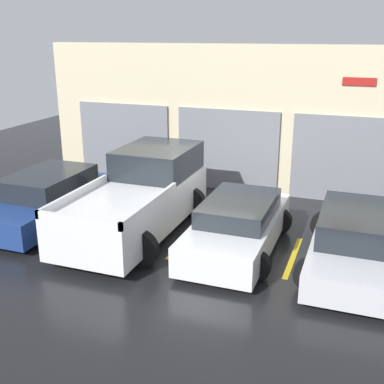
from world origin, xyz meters
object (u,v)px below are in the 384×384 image
Objects in this scene: sedan_side at (357,241)px; sedan_white at (238,226)px; pickup_truck at (141,196)px; van_right at (48,198)px.

sedan_white is at bearing -179.80° from sedan_side.
pickup_truck reaches higher than van_right.
sedan_white is at bearing -0.07° from van_right.
sedan_white is 0.96× the size of van_right.
sedan_side is at bearing 0.20° from sedan_white.
pickup_truck is 5.28m from sedan_side.
sedan_side is at bearing 0.02° from van_right.
sedan_side reaches higher than sedan_white.
sedan_white is 2.63m from sedan_side.
sedan_side is 7.89m from van_right.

